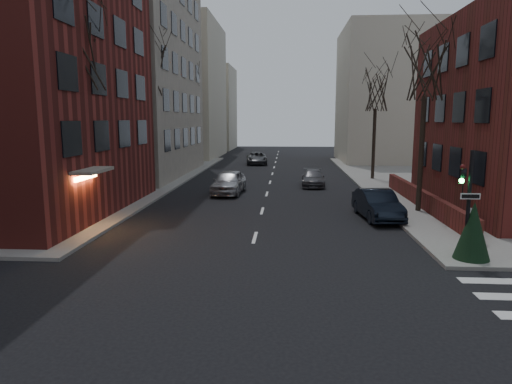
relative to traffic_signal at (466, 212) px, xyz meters
The scene contains 19 objects.
building_left_tan 37.33m from the traffic_signal, 134.92° to the left, with size 18.00×18.00×28.00m, color #9F9383.
low_wall_right 10.18m from the traffic_signal, 82.24° to the left, with size 0.35×16.00×1.00m, color #5C1D1A.
building_distant_la 51.89m from the traffic_signal, 116.50° to the left, with size 14.00×16.00×18.00m, color #BBB29E.
building_distant_ra 42.05m from the traffic_signal, 80.23° to the left, with size 14.00×14.00×16.00m, color #BBB29E.
building_distant_lb 66.59m from the traffic_signal, 108.38° to the left, with size 10.00×12.00×14.00m, color #BBB29E.
traffic_signal is the anchor object (origin of this frame).
tree_left_a 18.66m from the traffic_signal, 163.35° to the left, with size 4.18×4.18×10.26m.
tree_left_b 24.87m from the traffic_signal, 134.54° to the left, with size 4.40×4.40×10.80m.
tree_left_c 35.76m from the traffic_signal, 118.36° to the left, with size 3.96×3.96×9.72m.
tree_right_a 10.92m from the traffic_signal, 84.53° to the left, with size 3.96×3.96×9.72m.
tree_right_b 23.71m from the traffic_signal, 87.85° to the left, with size 3.74×3.74×9.18m.
streetlamp_near 20.86m from the traffic_signal, 141.13° to the left, with size 0.36×0.36×6.28m.
streetlamp_far 36.81m from the traffic_signal, 116.06° to the left, with size 0.36×0.36×6.28m.
parked_sedan 7.61m from the traffic_signal, 103.35° to the left, with size 1.64×4.69×1.55m, color black.
car_lane_silver 18.39m from the traffic_signal, 125.38° to the left, with size 1.96×4.87×1.66m, color #A4A5AA.
car_lane_gray 19.63m from the traffic_signal, 103.20° to the left, with size 1.77×4.36×1.27m, color #434348.
car_lane_far 37.74m from the traffic_signal, 105.49° to the left, with size 2.33×5.05×1.40m, color #444549.
sandwich_board 6.32m from the traffic_signal, 65.47° to the left, with size 0.36×0.51×0.82m, color silver.
evergreen_shrub 0.74m from the traffic_signal, ahead, with size 1.29×1.29×2.14m, color black.
Camera 1 is at (1.40, -7.76, 5.26)m, focal length 32.00 mm.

